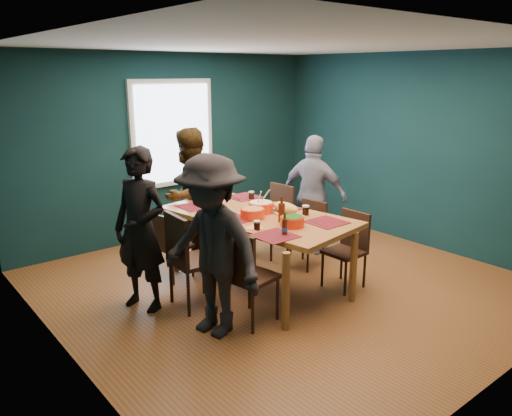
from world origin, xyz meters
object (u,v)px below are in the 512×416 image
at_px(chair_left_far, 168,242).
at_px(bowl_dumpling, 261,207).
at_px(person_near_left, 212,247).
at_px(person_right, 314,195).
at_px(chair_right_near, 349,243).
at_px(bowl_salad, 252,213).
at_px(chair_left_near, 245,271).
at_px(cutting_board, 285,209).
at_px(chair_right_far, 277,214).
at_px(person_far_left, 140,230).
at_px(person_back, 189,195).
at_px(dining_table, 257,221).
at_px(bowl_herbs, 292,221).
at_px(chair_right_mid, 310,228).
at_px(chair_left_mid, 187,254).

height_order(chair_left_far, bowl_dumpling, bowl_dumpling).
height_order(chair_left_far, person_near_left, person_near_left).
bearing_deg(person_right, chair_right_near, 136.57).
xyz_separation_m(person_right, bowl_salad, (-1.41, -0.43, 0.10)).
height_order(chair_left_near, person_right, person_right).
distance_m(chair_right_near, cutting_board, 0.84).
bearing_deg(person_right, chair_right_far, 35.87).
distance_m(person_far_left, cutting_board, 1.65).
xyz_separation_m(chair_right_near, person_near_left, (-1.84, 0.09, 0.35)).
xyz_separation_m(person_back, bowl_dumpling, (0.25, -1.17, 0.04)).
bearing_deg(dining_table, bowl_herbs, -100.80).
xyz_separation_m(chair_right_mid, person_near_left, (-1.96, -0.66, 0.38)).
height_order(bowl_dumpling, bowl_herbs, bowl_dumpling).
relative_size(person_back, bowl_salad, 6.44).
bearing_deg(bowl_salad, cutting_board, -14.43).
relative_size(dining_table, bowl_dumpling, 8.21).
relative_size(chair_left_far, cutting_board, 1.33).
distance_m(dining_table, chair_left_mid, 0.98).
bearing_deg(chair_right_near, dining_table, 136.28).
distance_m(person_far_left, person_right, 2.58).
bearing_deg(chair_left_near, person_right, 17.38).
xyz_separation_m(chair_right_near, bowl_dumpling, (-0.70, 0.76, 0.40)).
bearing_deg(chair_right_near, bowl_herbs, 170.14).
bearing_deg(bowl_salad, chair_right_far, 35.81).
relative_size(chair_right_mid, person_right, 0.52).
distance_m(dining_table, person_near_left, 1.23).
bearing_deg(chair_left_near, bowl_dumpling, 32.07).
height_order(chair_left_mid, chair_right_mid, chair_left_mid).
relative_size(chair_left_mid, chair_right_mid, 1.24).
distance_m(chair_left_far, person_far_left, 0.82).
distance_m(dining_table, bowl_salad, 0.22).
relative_size(chair_right_mid, bowl_herbs, 3.30).
bearing_deg(person_far_left, dining_table, 54.16).
bearing_deg(person_right, bowl_salad, 87.93).
height_order(person_near_left, bowl_herbs, person_near_left).
xyz_separation_m(chair_left_near, person_back, (0.56, 1.90, 0.30)).
bearing_deg(chair_right_mid, person_far_left, 165.68).
relative_size(chair_left_mid, cutting_board, 1.67).
distance_m(chair_left_far, bowl_salad, 1.12).
height_order(dining_table, bowl_herbs, bowl_herbs).
bearing_deg(cutting_board, person_far_left, 175.77).
relative_size(chair_right_far, cutting_board, 1.54).
bearing_deg(chair_left_mid, person_far_left, 143.92).
height_order(person_back, bowl_dumpling, person_back).
xyz_separation_m(chair_left_far, chair_right_near, (1.54, -1.46, 0.04)).
bearing_deg(chair_left_mid, dining_table, 5.16).
bearing_deg(chair_right_near, bowl_salad, 144.77).
xyz_separation_m(chair_right_near, person_far_left, (-2.11, 1.00, 0.34)).
distance_m(chair_left_near, person_right, 2.26).
distance_m(person_near_left, bowl_salad, 1.05).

